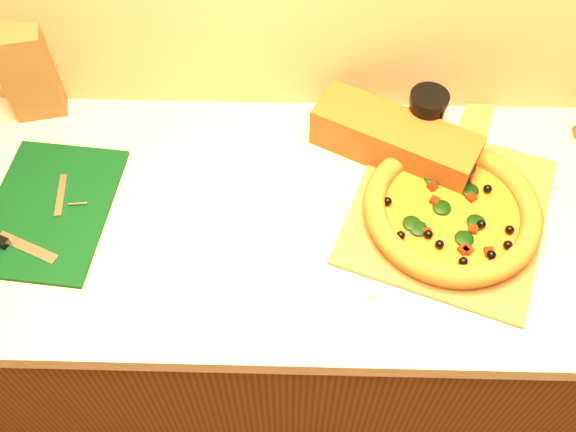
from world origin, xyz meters
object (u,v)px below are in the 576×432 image
object	(u,v)px
pizza_peel	(450,204)
pepper_grinder	(460,176)
pizza	(452,210)
cutting_board	(48,210)
dark_jar	(425,117)

from	to	relation	value
pizza_peel	pepper_grinder	xyz separation A→B (m)	(0.02, 0.05, 0.04)
pizza_peel	pizza	size ratio (longest dim) A/B	1.71
cutting_board	dark_jar	size ratio (longest dim) A/B	2.75
dark_jar	pizza	bearing A→B (deg)	-80.21
pizza_peel	pepper_grinder	size ratio (longest dim) A/B	6.31
pizza_peel	dark_jar	world-z (taller)	dark_jar
dark_jar	pepper_grinder	bearing A→B (deg)	-65.30
pizza	cutting_board	distance (m)	0.84
cutting_board	pepper_grinder	world-z (taller)	pepper_grinder
pizza_peel	pepper_grinder	distance (m)	0.06
pepper_grinder	pizza_peel	bearing A→B (deg)	-113.70
pizza_peel	cutting_board	xyz separation A→B (m)	(-0.85, -0.04, 0.00)
cutting_board	dark_jar	world-z (taller)	dark_jar
cutting_board	pepper_grinder	distance (m)	0.88
pizza	cutting_board	bearing A→B (deg)	-179.95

